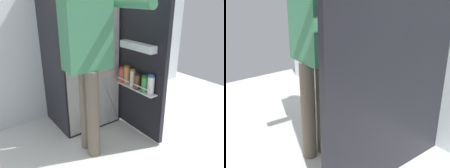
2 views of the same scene
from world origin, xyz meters
The scene contains 4 objects.
ground_plane centered at (0.00, 0.00, 0.00)m, with size 5.03×5.03×0.00m, color silver.
kitchen_wall centered at (0.00, 0.92, 1.21)m, with size 4.40×0.10×2.41m, color silver.
refrigerator centered at (0.03, 0.51, 0.84)m, with size 0.74×1.28×1.68m.
person centered at (-0.24, -0.05, 1.02)m, with size 0.53×0.74×1.71m.
Camera 1 is at (-1.18, -1.70, 1.44)m, focal length 36.12 mm.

